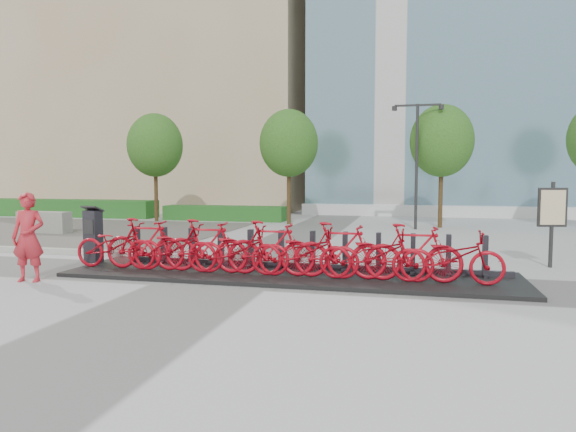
% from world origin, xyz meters
% --- Properties ---
extents(ground, '(120.00, 120.00, 0.00)m').
position_xyz_m(ground, '(0.00, 0.00, 0.00)').
color(ground, '#B5B5B5').
extents(tan_building, '(26.00, 16.00, 30.00)m').
position_xyz_m(tan_building, '(-16.00, 26.00, 15.00)').
color(tan_building, tan).
rests_on(tan_building, ground).
extents(gravel_patch, '(14.00, 14.00, 0.00)m').
position_xyz_m(gravel_patch, '(-10.00, 7.00, 0.01)').
color(gravel_patch, '#4B453C').
rests_on(gravel_patch, ground).
extents(hedge_a, '(10.00, 1.40, 0.90)m').
position_xyz_m(hedge_a, '(-14.00, 13.50, 0.45)').
color(hedge_a, '#236A24').
rests_on(hedge_a, ground).
extents(hedge_b, '(6.00, 1.20, 0.70)m').
position_xyz_m(hedge_b, '(-5.00, 13.20, 0.35)').
color(hedge_b, '#236A24').
rests_on(hedge_b, ground).
extents(tree_0, '(2.60, 2.60, 5.10)m').
position_xyz_m(tree_0, '(-8.00, 12.00, 3.59)').
color(tree_0, brown).
rests_on(tree_0, ground).
extents(tree_1, '(2.60, 2.60, 5.10)m').
position_xyz_m(tree_1, '(-1.50, 12.00, 3.59)').
color(tree_1, brown).
rests_on(tree_1, ground).
extents(tree_2, '(2.60, 2.60, 5.10)m').
position_xyz_m(tree_2, '(5.00, 12.00, 3.59)').
color(tree_2, brown).
rests_on(tree_2, ground).
extents(streetlamp, '(2.00, 0.20, 5.00)m').
position_xyz_m(streetlamp, '(4.00, 11.00, 3.13)').
color(streetlamp, black).
rests_on(streetlamp, ground).
extents(dock_pad, '(9.60, 2.40, 0.08)m').
position_xyz_m(dock_pad, '(1.30, 0.30, 0.04)').
color(dock_pad, black).
rests_on(dock_pad, ground).
extents(dock_rail_posts, '(8.02, 0.50, 0.85)m').
position_xyz_m(dock_rail_posts, '(1.36, 0.77, 0.51)').
color(dock_rail_posts, black).
rests_on(dock_rail_posts, dock_pad).
extents(bike_0, '(1.95, 0.68, 1.02)m').
position_xyz_m(bike_0, '(-2.60, -0.05, 0.59)').
color(bike_0, '#A50715').
rests_on(bike_0, dock_pad).
extents(bike_1, '(1.89, 0.53, 1.14)m').
position_xyz_m(bike_1, '(-1.88, -0.05, 0.65)').
color(bike_1, '#A50715').
rests_on(bike_1, dock_pad).
extents(bike_2, '(1.95, 0.68, 1.02)m').
position_xyz_m(bike_2, '(-1.16, -0.05, 0.59)').
color(bike_2, '#A50715').
rests_on(bike_2, dock_pad).
extents(bike_3, '(1.89, 0.53, 1.14)m').
position_xyz_m(bike_3, '(-0.44, -0.05, 0.65)').
color(bike_3, '#A50715').
rests_on(bike_3, dock_pad).
extents(bike_4, '(1.95, 0.68, 1.02)m').
position_xyz_m(bike_4, '(0.28, -0.05, 0.59)').
color(bike_4, '#A50715').
rests_on(bike_4, dock_pad).
extents(bike_5, '(1.89, 0.53, 1.14)m').
position_xyz_m(bike_5, '(1.00, -0.05, 0.65)').
color(bike_5, '#A50715').
rests_on(bike_5, dock_pad).
extents(bike_6, '(1.95, 0.68, 1.02)m').
position_xyz_m(bike_6, '(1.72, -0.05, 0.59)').
color(bike_6, '#A50715').
rests_on(bike_6, dock_pad).
extents(bike_7, '(1.89, 0.53, 1.14)m').
position_xyz_m(bike_7, '(2.44, -0.05, 0.65)').
color(bike_7, '#A50715').
rests_on(bike_7, dock_pad).
extents(bike_8, '(1.95, 0.68, 1.02)m').
position_xyz_m(bike_8, '(3.16, -0.05, 0.59)').
color(bike_8, '#A50715').
rests_on(bike_8, dock_pad).
extents(bike_9, '(1.89, 0.53, 1.14)m').
position_xyz_m(bike_9, '(3.88, -0.05, 0.65)').
color(bike_9, '#A50715').
rests_on(bike_9, dock_pad).
extents(bike_10, '(1.95, 0.68, 1.02)m').
position_xyz_m(bike_10, '(4.60, -0.05, 0.59)').
color(bike_10, '#A50715').
rests_on(bike_10, dock_pad).
extents(kiosk, '(0.45, 0.39, 1.37)m').
position_xyz_m(kiosk, '(-3.55, 0.50, 0.74)').
color(kiosk, black).
rests_on(kiosk, dock_pad).
extents(worker_red, '(0.73, 0.55, 1.81)m').
position_xyz_m(worker_red, '(-3.70, -1.45, 0.91)').
color(worker_red, red).
rests_on(worker_red, ground).
extents(jersey_barrier, '(2.10, 0.64, 0.80)m').
position_xyz_m(jersey_barrier, '(-9.67, 6.37, 0.40)').
color(jersey_barrier, gray).
rests_on(jersey_barrier, ground).
extents(map_sign, '(0.66, 0.24, 2.01)m').
position_xyz_m(map_sign, '(7.03, 2.80, 1.33)').
color(map_sign, black).
rests_on(map_sign, ground).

